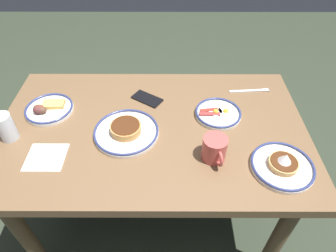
% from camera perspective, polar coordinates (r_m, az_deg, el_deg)
% --- Properties ---
extents(ground_plane, '(6.00, 6.00, 0.00)m').
position_cam_1_polar(ground_plane, '(1.87, -2.29, -16.78)').
color(ground_plane, '#2E3628').
extents(dining_table, '(1.35, 0.81, 0.75)m').
position_cam_1_polar(dining_table, '(1.34, -3.05, -3.25)').
color(dining_table, brown).
rests_on(dining_table, ground_plane).
extents(plate_near_main, '(0.28, 0.28, 0.05)m').
position_cam_1_polar(plate_near_main, '(1.24, -8.17, -0.98)').
color(plate_near_main, silver).
rests_on(plate_near_main, dining_table).
extents(plate_center_pancakes, '(0.22, 0.22, 0.05)m').
position_cam_1_polar(plate_center_pancakes, '(1.44, -22.42, 3.12)').
color(plate_center_pancakes, white).
rests_on(plate_center_pancakes, dining_table).
extents(plate_far_companion, '(0.21, 0.21, 0.04)m').
position_cam_1_polar(plate_far_companion, '(1.34, 9.76, 2.49)').
color(plate_far_companion, silver).
rests_on(plate_far_companion, dining_table).
extents(plate_far_side, '(0.24, 0.24, 0.08)m').
position_cam_1_polar(plate_far_side, '(1.19, 21.48, -7.17)').
color(plate_far_side, silver).
rests_on(plate_far_side, dining_table).
extents(coffee_mug, '(0.09, 0.13, 0.10)m').
position_cam_1_polar(coffee_mug, '(1.13, 9.09, -4.39)').
color(coffee_mug, '#BF4C47').
rests_on(coffee_mug, dining_table).
extents(drinking_glass, '(0.07, 0.07, 0.12)m').
position_cam_1_polar(drinking_glass, '(1.36, -29.08, -0.38)').
color(drinking_glass, silver).
rests_on(drinking_glass, dining_table).
extents(cell_phone, '(0.16, 0.14, 0.01)m').
position_cam_1_polar(cell_phone, '(1.41, -4.11, 5.32)').
color(cell_phone, black).
rests_on(cell_phone, dining_table).
extents(paper_napkin, '(0.15, 0.14, 0.00)m').
position_cam_1_polar(paper_napkin, '(1.25, -22.73, -5.66)').
color(paper_napkin, white).
rests_on(paper_napkin, dining_table).
extents(fork_near, '(0.20, 0.03, 0.01)m').
position_cam_1_polar(fork_near, '(1.52, 15.66, 6.65)').
color(fork_near, silver).
rests_on(fork_near, dining_table).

